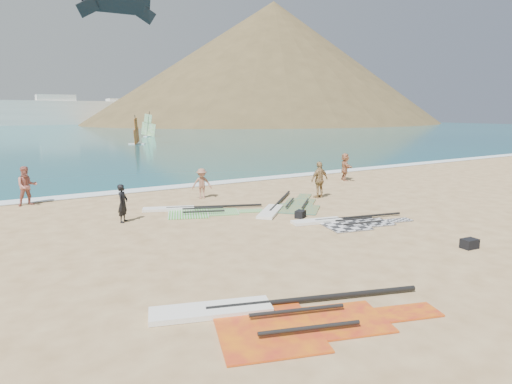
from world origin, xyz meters
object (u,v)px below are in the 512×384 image
beachgoer_back (319,180)px  beachgoer_right (345,167)px  rig_grey (344,222)px  rig_green (193,211)px  beachgoer_mid (202,183)px  beachgoer_left (27,186)px  gear_bag_far (469,244)px  person_wetsuit (123,203)px  rig_orange (286,207)px  rig_red (274,316)px  gear_bag_near (300,214)px

beachgoer_back → beachgoer_right: bearing=-149.6°
rig_grey → rig_green: (-4.34, 5.06, 0.00)m
beachgoer_mid → beachgoer_left: bearing=-177.1°
gear_bag_far → beachgoer_right: 14.14m
person_wetsuit → beachgoer_left: beachgoer_left is taller
rig_grey → beachgoer_left: 14.79m
rig_orange → beachgoer_right: beachgoer_right is taller
rig_red → person_wetsuit: (-0.62, 9.99, 0.72)m
beachgoer_right → gear_bag_far: bearing=-179.3°
rig_grey → beachgoer_mid: bearing=122.5°
gear_bag_far → beachgoer_back: bearing=82.5°
rig_orange → beachgoer_mid: (-2.40, 4.10, 0.73)m
gear_bag_far → beachgoer_mid: beachgoer_mid is taller
gear_bag_near → beachgoer_back: beachgoer_back is taller
rig_orange → rig_red: (-6.51, -8.66, 0.00)m
rig_green → rig_orange: bearing=0.4°
rig_orange → gear_bag_far: bearing=-122.8°
gear_bag_near → person_wetsuit: person_wetsuit is taller
beachgoer_right → rig_orange: bearing=147.5°
rig_red → beachgoer_left: 15.99m
rig_green → beachgoer_right: bearing=35.9°
gear_bag_far → beachgoer_left: size_ratio=0.28×
gear_bag_far → beachgoer_mid: bearing=108.4°
rig_green → gear_bag_far: 11.10m
rig_red → person_wetsuit: 10.03m
rig_grey → beachgoer_right: bearing=59.7°
rig_green → rig_red: rig_red is taller
rig_green → beachgoer_right: 12.37m
rig_green → beachgoer_mid: (1.61, 2.55, 0.73)m
person_wetsuit → beachgoer_back: size_ratio=0.82×
gear_bag_near → beachgoer_mid: bearing=106.9°
rig_green → beachgoer_right: (11.95, 3.07, 0.84)m
beachgoer_mid → beachgoer_right: bearing=25.4°
beachgoer_mid → gear_bag_far: bearing=-49.1°
person_wetsuit → rig_green: bearing=-48.0°
rig_orange → beachgoer_left: 12.32m
gear_bag_far → beachgoer_mid: (-4.03, 12.11, 0.62)m
rig_green → beachgoer_mid: bearing=79.2°
rig_grey → rig_red: 8.56m
gear_bag_far → beachgoer_left: (-11.81, 14.88, 0.78)m
rig_grey → gear_bag_near: bearing=131.7°
beachgoer_mid → beachgoer_back: (5.23, -3.06, 0.17)m
rig_orange → beachgoer_back: bearing=-24.1°
beachgoer_mid → gear_bag_near: bearing=-50.6°
rig_grey → person_wetsuit: size_ratio=3.18×
rig_grey → beachgoer_mid: 8.12m
rig_grey → rig_red: size_ratio=0.79×
beachgoer_right → rig_green: bearing=131.6°
rig_grey → beachgoer_back: 5.27m
gear_bag_near → person_wetsuit: (-6.53, 3.17, 0.62)m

